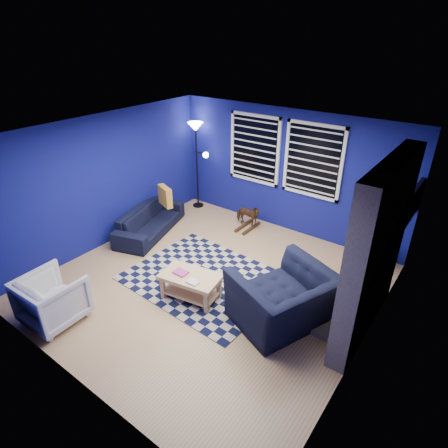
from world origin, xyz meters
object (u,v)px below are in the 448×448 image
at_px(tv, 412,204).
at_px(armchair_bent, 53,299).
at_px(sofa, 150,221).
at_px(rocking_horse, 248,215).
at_px(coffee_table, 191,282).
at_px(floor_lamp, 197,139).
at_px(cabinet, 367,248).
at_px(armchair_big, 282,299).

xyz_separation_m(tv, armchair_bent, (-3.73, -4.03, -1.03)).
relative_size(sofa, rocking_horse, 3.21).
relative_size(coffee_table, floor_lamp, 0.50).
bearing_deg(armchair_bent, floor_lamp, -81.01).
relative_size(sofa, cabinet, 2.64).
bearing_deg(armchair_bent, cabinet, -128.61).
relative_size(rocking_horse, coffee_table, 0.57).
xyz_separation_m(coffee_table, floor_lamp, (-2.13, 2.73, 1.31)).
bearing_deg(sofa, floor_lamp, -16.37).
bearing_deg(rocking_horse, armchair_big, -143.32).
height_order(armchair_bent, rocking_horse, armchair_bent).
relative_size(sofa, armchair_bent, 2.27).
distance_m(armchair_big, armchair_bent, 3.30).
relative_size(coffee_table, cabinet, 1.44).
distance_m(tv, armchair_big, 2.55).
distance_m(armchair_bent, cabinet, 5.32).
bearing_deg(rocking_horse, floor_lamp, 74.55).
relative_size(armchair_bent, cabinet, 1.17).
relative_size(sofa, floor_lamp, 0.92).
bearing_deg(armchair_big, cabinet, -169.23).
height_order(sofa, armchair_bent, armchair_bent).
distance_m(rocking_horse, coffee_table, 2.54).
bearing_deg(armchair_big, rocking_horse, -115.10).
height_order(sofa, coffee_table, sofa).
bearing_deg(floor_lamp, rocking_horse, -9.14).
relative_size(tv, coffee_table, 1.00).
height_order(tv, floor_lamp, floor_lamp).
bearing_deg(sofa, cabinet, -85.37).
height_order(armchair_big, armchair_bent, armchair_big).
bearing_deg(cabinet, floor_lamp, -156.99).
relative_size(armchair_big, coffee_table, 1.31).
bearing_deg(armchair_bent, armchair_big, -146.84).
bearing_deg(coffee_table, sofa, 151.68).
bearing_deg(armchair_big, sofa, -80.42).
bearing_deg(cabinet, rocking_horse, -151.07).
distance_m(sofa, cabinet, 4.28).
height_order(sofa, floor_lamp, floor_lamp).
relative_size(tv, sofa, 0.54).
height_order(armchair_big, coffee_table, armchair_big).
distance_m(tv, rocking_horse, 3.20).
relative_size(armchair_big, armchair_bent, 1.61).
bearing_deg(tv, armchair_bent, -132.79).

